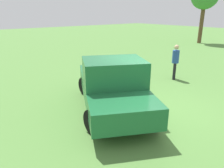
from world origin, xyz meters
The scene contains 3 objects.
ground_plane centered at (0.00, 0.00, 0.00)m, with size 80.00×80.00×0.00m, color #54843D.
pickup_truck centered at (-0.77, -1.04, 0.92)m, with size 4.99×3.84×1.79m.
person_bystander centered at (-1.61, 3.55, 0.95)m, with size 0.45×0.45×1.69m.
Camera 1 is at (4.35, -5.21, 3.19)m, focal length 34.36 mm.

